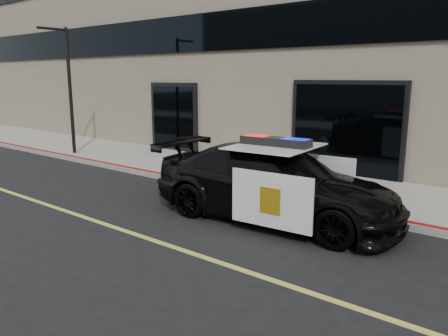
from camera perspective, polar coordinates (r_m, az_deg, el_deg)
The scene contains 5 objects.
ground at distance 7.22m, azimuth -0.12°, elevation -12.42°, with size 120.00×120.00×0.00m, color black.
sidewalk_n at distance 11.54m, azimuth 16.42°, elevation -3.17°, with size 60.00×3.50×0.15m, color gray.
police_car at distance 9.21m, azimuth 6.62°, elevation -1.94°, with size 2.96×5.67×1.75m.
fire_hydrant at distance 11.98m, azimuth 1.95°, elevation -0.15°, with size 0.32×0.44×0.70m.
street_light at distance 17.22m, azimuth -19.67°, elevation 10.14°, with size 0.13×1.16×4.55m.
Camera 1 is at (4.11, -5.14, 2.96)m, focal length 35.00 mm.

